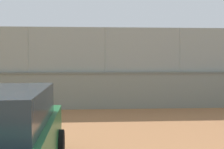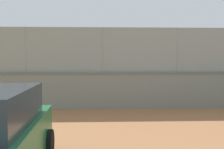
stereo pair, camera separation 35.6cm
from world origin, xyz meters
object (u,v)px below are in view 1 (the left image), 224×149
player_near_wall_returning (123,77)px  sports_ball (73,65)px  courtside_bench (7,94)px  player_crossing_court (76,72)px

player_near_wall_returning → sports_ball: sports_ball is taller
sports_ball → courtside_bench: bearing=80.7°
player_near_wall_returning → courtside_bench: player_near_wall_returning is taller
player_crossing_court → sports_ball: (0.23, 0.77, 0.65)m
player_crossing_court → courtside_bench: bearing=80.2°
player_near_wall_returning → sports_ball: bearing=-58.6°
player_crossing_court → sports_ball: sports_ball is taller
sports_ball → courtside_bench: 12.58m
player_crossing_court → player_near_wall_returning: player_crossing_court is taller
player_crossing_court → player_near_wall_returning: bearing=117.4°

